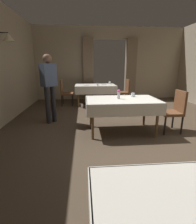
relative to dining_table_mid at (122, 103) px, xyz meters
The scene contains 14 objects.
ground 0.77m from the dining_table_mid, 35.34° to the right, with size 10.08×10.08×0.00m, color #4C3D2D.
wall_back 4.06m from the dining_table_mid, 85.40° to the left, with size 6.40×0.27×3.00m.
dining_table_mid is the anchor object (origin of this frame).
dining_table_far 2.81m from the dining_table_mid, 97.85° to the left, with size 1.50×0.93×0.75m.
chair_mid_right 1.18m from the dining_table_mid, ahead, with size 0.44×0.44×0.93m.
chair_far_left 3.17m from the dining_table_mid, 118.72° to the left, with size 0.44×0.44×0.93m.
chair_far_right 2.94m from the dining_table_mid, 75.13° to the left, with size 0.45×0.44×0.93m.
flower_vase_mid 0.21m from the dining_table_mid, 162.39° to the left, with size 0.07×0.07×0.21m.
glass_mid_b 0.42m from the dining_table_mid, 38.85° to the left, with size 0.08×0.08×0.09m, color silver.
plate_far_a 2.94m from the dining_table_mid, 91.25° to the left, with size 0.22×0.22×0.01m, color white.
plate_far_b 2.79m from the dining_table_mid, 105.16° to the left, with size 0.22×0.22×0.01m, color white.
glass_far_c 3.03m from the dining_table_mid, 86.21° to the left, with size 0.08×0.08×0.10m, color silver.
glass_far_d 2.54m from the dining_table_mid, 97.36° to the left, with size 0.07×0.07×0.09m, color silver.
person_waiter_by_doorway 1.89m from the dining_table_mid, 155.07° to the left, with size 0.41×0.41×1.72m.
Camera 1 is at (-1.15, -3.32, 1.46)m, focal length 27.08 mm.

